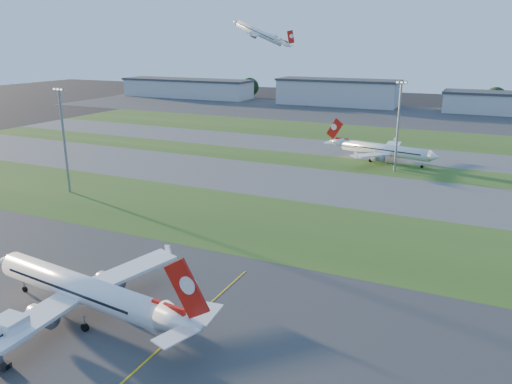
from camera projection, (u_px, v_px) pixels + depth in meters
The scene contains 20 objects.
ground at pixel (92, 367), 57.73m from camera, with size 700.00×700.00×0.00m, color black.
apron_near at pixel (92, 367), 57.73m from camera, with size 300.00×70.00×0.01m, color #333335.
grass_strip_a at pixel (271, 225), 102.82m from camera, with size 300.00×34.00×0.01m, color #2A4C19.
taxiway_a at pixel (320, 185), 131.44m from camera, with size 300.00×32.00×0.01m, color #515154.
grass_strip_b at pixel (346, 165), 153.12m from camera, with size 300.00×18.00×0.01m, color #2A4C19.
taxiway_b at pixel (363, 151), 172.19m from camera, with size 300.00×26.00×0.01m, color #515154.
grass_strip_c at pixel (382, 135), 200.81m from camera, with size 300.00×40.00×0.01m, color #2A4C19.
apron_far at pixel (406, 116), 252.84m from camera, with size 400.00×80.00×0.01m, color #333335.
yellow_line at pixel (127, 379), 55.70m from camera, with size 0.25×60.00×0.02m, color gold.
airliner_parked at pixel (82, 290), 67.43m from camera, with size 36.61×30.92×11.43m.
airliner_taxiing at pixel (383, 150), 155.14m from camera, with size 34.41×28.86×10.90m.
airliner_departing at pixel (260, 33), 269.18m from camera, with size 35.53×30.09×11.08m.
light_mast_west at pixel (63, 134), 120.86m from camera, with size 3.20×0.70×25.80m.
light_mast_centre at pixel (398, 120), 141.02m from camera, with size 3.20×0.70×25.80m.
hangar_far_west at pixel (187, 88), 337.94m from camera, with size 91.80×23.00×12.20m.
hangar_west at pixel (338, 92), 294.91m from camera, with size 71.40×23.00×15.20m.
tree_far_west at pixel (150, 84), 365.34m from camera, with size 11.00×11.00×12.00m.
tree_west at pixel (250, 87), 334.43m from camera, with size 12.10×12.10×13.20m.
tree_mid_west at pixel (384, 95), 294.82m from camera, with size 9.90×9.90×10.80m.
tree_mid_east at pixel (495, 98), 272.80m from camera, with size 11.55×11.55×12.60m.
Camera 1 is at (38.14, -36.70, 36.14)m, focal length 35.00 mm.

